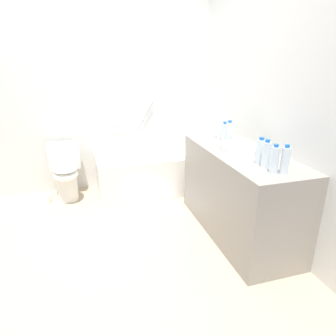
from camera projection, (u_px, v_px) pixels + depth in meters
ground_plane at (109, 236)px, 2.87m from camera, size 4.00×4.00×0.00m
wall_back_tiled at (91, 98)px, 3.67m from camera, size 3.40×0.10×2.31m
wall_right_mirror at (262, 109)px, 2.89m from camera, size 0.10×2.97×2.31m
bathtub at (154, 171)px, 3.81m from camera, size 1.43×0.68×1.10m
toilet at (66, 172)px, 3.55m from camera, size 0.37×0.49×0.68m
vanity_counter at (238, 193)px, 2.82m from camera, size 0.57×1.44×0.83m
sink_basin at (239, 148)px, 2.67m from camera, size 0.35×0.35×0.07m
sink_faucet at (258, 146)px, 2.72m from camera, size 0.13×0.15×0.08m
water_bottle_0 at (266, 155)px, 2.25m from camera, size 0.07×0.07×0.22m
water_bottle_1 at (229, 133)px, 2.89m from camera, size 0.07×0.07×0.23m
water_bottle_2 at (260, 152)px, 2.33m from camera, size 0.07×0.07×0.22m
water_bottle_3 at (285, 160)px, 2.13m from camera, size 0.06×0.06×0.22m
water_bottle_4 at (274, 160)px, 2.14m from camera, size 0.06×0.06×0.22m
water_bottle_5 at (225, 132)px, 3.03m from camera, size 0.07×0.07×0.19m
drinking_glass_0 at (220, 134)px, 3.12m from camera, size 0.07×0.07×0.08m
drinking_glass_1 at (261, 153)px, 2.46m from camera, size 0.06×0.06×0.10m
drinking_glass_2 at (212, 134)px, 3.13m from camera, size 0.06×0.06×0.08m
soap_dish at (214, 135)px, 3.22m from camera, size 0.09×0.06×0.02m
bath_mat at (158, 211)px, 3.34m from camera, size 0.52×0.42×0.01m
toilet_paper_roll at (46, 198)px, 3.53m from camera, size 0.11×0.11×0.10m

